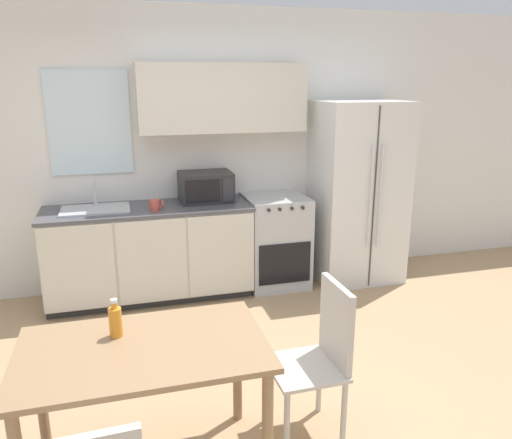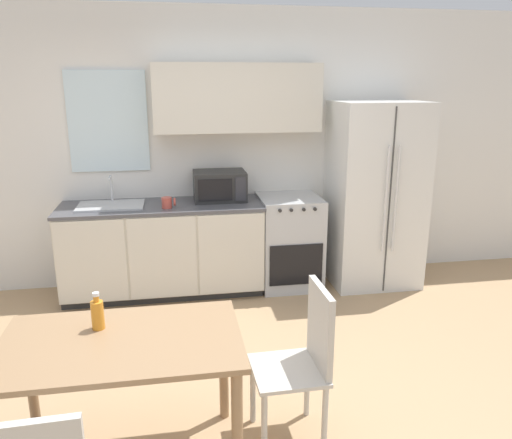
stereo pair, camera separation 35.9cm
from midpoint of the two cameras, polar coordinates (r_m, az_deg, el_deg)
ground_plane at (r=3.52m, az=-1.47°, el=-19.33°), size 12.00×12.00×0.00m
wall_back at (r=4.97m, az=-4.48°, el=8.71°), size 12.00×0.38×2.70m
kitchen_counter at (r=4.85m, az=-8.47°, el=-3.39°), size 1.89×0.65×0.89m
oven_range at (r=5.03m, az=5.84°, el=-2.54°), size 0.60×0.63×0.91m
refrigerator at (r=5.17m, az=15.38°, el=2.71°), size 0.86×0.74×1.83m
kitchen_sink at (r=4.75m, az=-14.21°, el=1.64°), size 0.60×0.39×0.26m
microwave at (r=4.83m, az=-2.06°, el=3.86°), size 0.50×0.38×0.28m
coffee_mug at (r=4.58m, az=-7.87°, el=1.90°), size 0.13×0.09×0.10m
dining_table at (r=2.69m, az=-11.28°, el=-15.44°), size 1.22×0.75×0.75m
dining_chair_side at (r=2.93m, az=9.24°, el=-14.93°), size 0.41×0.41×0.93m
drink_bottle at (r=2.73m, az=-14.07°, el=-10.51°), size 0.07×0.07×0.21m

